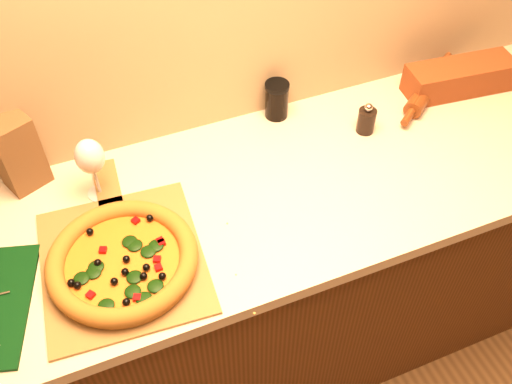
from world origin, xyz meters
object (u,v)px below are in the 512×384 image
Objects in this scene: pizza_peel at (122,256)px; pepper_grinder at (366,120)px; rolling_pin at (428,87)px; dark_jar at (277,100)px; pizza at (123,261)px; wine_glass at (90,158)px.

pepper_grinder is (0.81, 0.19, 0.04)m from pizza_peel.
pizza_peel is 1.71× the size of rolling_pin.
rolling_pin is at bearing 18.24° from pizza_peel.
pizza_peel is at bearing -148.33° from dark_jar.
pizza is (-0.00, -0.04, 0.03)m from pizza_peel.
rolling_pin is (1.09, 0.27, 0.02)m from pizza_peel.
pepper_grinder is at bearing -163.64° from rolling_pin.
pizza is 1.13m from rolling_pin.
wine_glass is at bearing 90.76° from pizza.
dark_jar is (-0.22, 0.17, 0.02)m from pepper_grinder.
rolling_pin is at bearing -10.13° from dark_jar.
pizza is at bearing -145.78° from dark_jar.
pizza reaches higher than pizza_peel.
rolling_pin is 1.10m from wine_glass.
pizza_peel is at bearing -88.81° from wine_glass.
dark_jar is at bearing 11.83° from wine_glass.
pizza_peel is 0.69m from dark_jar.
pepper_grinder is 0.29m from rolling_pin.
pepper_grinder is at bearing 17.40° from pizza_peel.
pepper_grinder reaches higher than pizza_peel.
rolling_pin is (1.09, 0.31, -0.00)m from pizza.
dark_jar is at bearing 142.51° from pepper_grinder.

